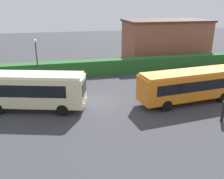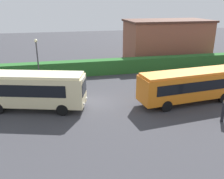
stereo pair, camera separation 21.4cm
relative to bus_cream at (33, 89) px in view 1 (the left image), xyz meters
name	(u,v)px [view 1 (the left image)]	position (x,y,z in m)	size (l,w,h in m)	color
ground_plane	(93,103)	(5.24, 0.18, -1.89)	(115.77, 115.77, 0.00)	#38383D
bus_cream	(33,89)	(0.00, 0.00, 0.00)	(9.21, 4.75, 3.29)	beige
bus_orange	(190,84)	(14.06, -1.52, -0.13)	(10.10, 3.48, 3.03)	orange
person_left	(63,93)	(2.51, 1.16, -0.98)	(0.53, 0.45, 1.73)	olive
person_center	(160,83)	(12.65, 2.03, -1.04)	(0.41, 0.56, 1.63)	#4C6B47
person_right	(166,79)	(13.68, 2.72, -0.92)	(0.43, 0.51, 1.82)	black
person_far	(223,109)	(14.69, -5.64, -0.91)	(0.48, 0.51, 1.85)	black
hedge_row	(81,68)	(5.24, 9.71, -0.95)	(69.89, 1.53, 1.87)	#266027
depot_building	(165,40)	(19.39, 15.66, 1.27)	(13.00, 7.24, 6.29)	brown
lamppost	(37,57)	(0.16, 6.26, 1.43)	(0.36, 0.36, 5.28)	#38383D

